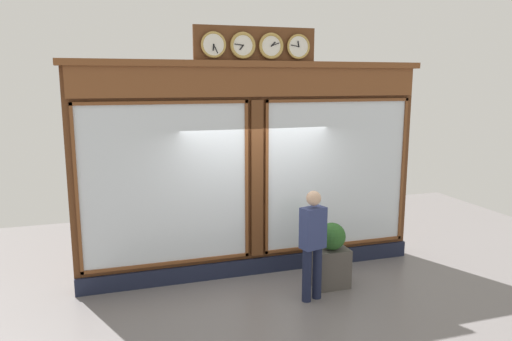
% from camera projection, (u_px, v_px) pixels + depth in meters
% --- Properties ---
extents(shop_facade, '(5.98, 0.42, 4.11)m').
position_uv_depth(shop_facade, '(254.00, 169.00, 8.10)').
color(shop_facade, '#5B3319').
rests_on(shop_facade, ground_plane).
extents(pedestrian, '(0.41, 0.31, 1.69)m').
position_uv_depth(pedestrian, '(313.00, 241.00, 7.16)').
color(pedestrian, '#191E38').
rests_on(pedestrian, ground_plane).
extents(planter_box, '(0.56, 0.36, 0.63)m').
position_uv_depth(planter_box, '(331.00, 268.00, 7.72)').
color(planter_box, '#4C4742').
rests_on(planter_box, ground_plane).
extents(planter_shrub, '(0.43, 0.43, 0.43)m').
position_uv_depth(planter_shrub, '(332.00, 236.00, 7.62)').
color(planter_shrub, '#285623').
rests_on(planter_shrub, planter_box).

